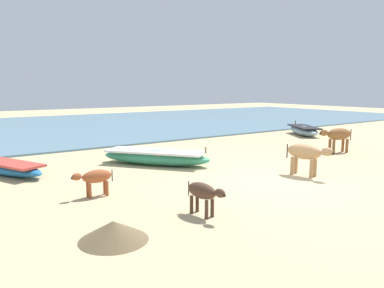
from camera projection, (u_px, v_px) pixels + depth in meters
The scene contains 10 objects.
ground at pixel (282, 183), 10.51m from camera, with size 80.00×80.00×0.00m, color tan.
sea_water at pixel (74, 126), 25.60m from camera, with size 60.00×20.00×0.08m, color slate.
fishing_boat_0 at pixel (304, 130), 21.02m from camera, with size 2.47×3.16×0.72m.
fishing_boat_2 at pixel (156, 157), 12.99m from camera, with size 3.24×3.77×0.71m.
fishing_boat_3 at pixel (1, 166), 11.69m from camera, with size 2.32×3.94×0.60m.
cow_adult_brown at pixel (338, 135), 15.33m from camera, with size 1.55×0.78×1.03m.
calf_near_dark at pixel (203, 192), 7.78m from camera, with size 0.42×1.09×0.71m.
calf_far_rust at pixel (96, 178), 9.14m from camera, with size 1.05×0.31×0.68m.
cow_second_adult_tan at pixel (306, 153), 11.29m from camera, with size 0.64×1.52×0.99m.
debris_pile_0 at pixel (113, 231), 6.55m from camera, with size 1.25×1.25×0.36m, color brown.
Camera 1 is at (-8.01, -6.86, 2.70)m, focal length 34.55 mm.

